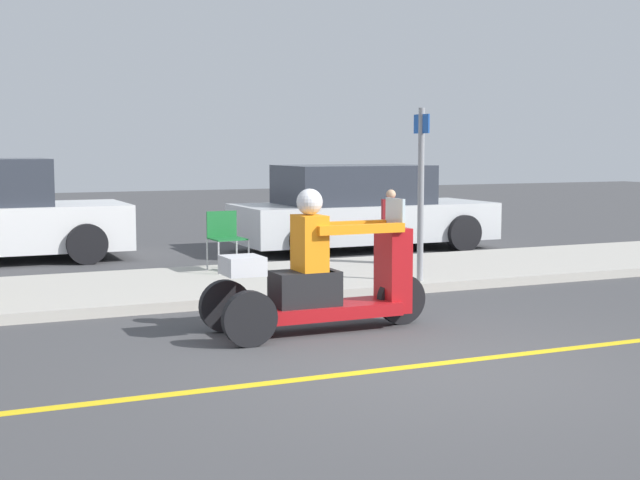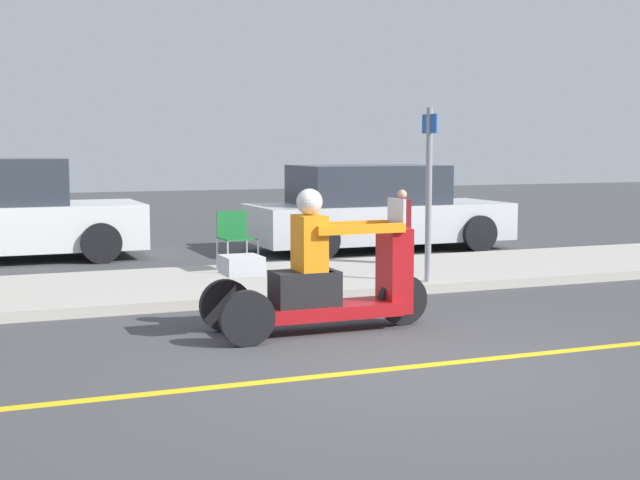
{
  "view_description": "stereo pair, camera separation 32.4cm",
  "coord_description": "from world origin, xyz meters",
  "px_view_note": "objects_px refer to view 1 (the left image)",
  "views": [
    {
      "loc": [
        -3.78,
        -6.35,
        1.84
      ],
      "look_at": [
        -0.23,
        1.62,
        0.92
      ],
      "focal_mm": 50.0,
      "sensor_mm": 36.0,
      "label": 1
    },
    {
      "loc": [
        -3.48,
        -6.48,
        1.84
      ],
      "look_at": [
        -0.23,
        1.62,
        0.92
      ],
      "focal_mm": 50.0,
      "sensor_mm": 36.0,
      "label": 2
    }
  ],
  "objects_px": {
    "spectator_with_child": "(391,228)",
    "street_sign": "(421,187)",
    "parked_car_lot_left": "(361,210)",
    "motorcycle_trike": "(322,281)",
    "folding_chair_set_back": "(225,234)"
  },
  "relations": [
    {
      "from": "motorcycle_trike",
      "to": "spectator_with_child",
      "type": "xyz_separation_m",
      "value": [
        2.68,
        3.51,
        0.14
      ]
    },
    {
      "from": "motorcycle_trike",
      "to": "street_sign",
      "type": "height_order",
      "value": "street_sign"
    },
    {
      "from": "motorcycle_trike",
      "to": "street_sign",
      "type": "distance_m",
      "value": 2.97
    },
    {
      "from": "motorcycle_trike",
      "to": "street_sign",
      "type": "bearing_deg",
      "value": 39.8
    },
    {
      "from": "parked_car_lot_left",
      "to": "street_sign",
      "type": "height_order",
      "value": "street_sign"
    },
    {
      "from": "spectator_with_child",
      "to": "street_sign",
      "type": "distance_m",
      "value": 1.88
    },
    {
      "from": "folding_chair_set_back",
      "to": "parked_car_lot_left",
      "type": "xyz_separation_m",
      "value": [
        3.29,
        2.37,
        0.09
      ]
    },
    {
      "from": "spectator_with_child",
      "to": "parked_car_lot_left",
      "type": "bearing_deg",
      "value": 72.66
    },
    {
      "from": "spectator_with_child",
      "to": "folding_chair_set_back",
      "type": "height_order",
      "value": "spectator_with_child"
    },
    {
      "from": "motorcycle_trike",
      "to": "spectator_with_child",
      "type": "distance_m",
      "value": 4.42
    },
    {
      "from": "spectator_with_child",
      "to": "street_sign",
      "type": "bearing_deg",
      "value": -106.07
    },
    {
      "from": "spectator_with_child",
      "to": "street_sign",
      "type": "relative_size",
      "value": 0.49
    },
    {
      "from": "street_sign",
      "to": "parked_car_lot_left",
      "type": "bearing_deg",
      "value": 73.15
    },
    {
      "from": "street_sign",
      "to": "folding_chair_set_back",
      "type": "bearing_deg",
      "value": 135.67
    },
    {
      "from": "folding_chair_set_back",
      "to": "street_sign",
      "type": "height_order",
      "value": "street_sign"
    }
  ]
}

